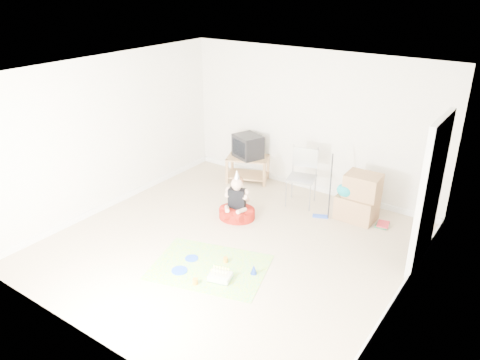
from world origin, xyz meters
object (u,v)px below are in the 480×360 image
Objects in this scene: tv_stand at (248,167)px; crt_tv at (248,146)px; folding_chair at (301,178)px; cardboard_boxes at (359,198)px; seated_woman at (237,208)px; birthday_cake at (220,277)px.

tv_stand is 1.79× the size of crt_tv.
tv_stand is 1.40m from folding_chair.
folding_chair is 1.28× the size of cardboard_boxes.
cardboard_boxes is (2.38, -0.26, 0.09)m from tv_stand.
seated_woman is at bearing -62.53° from tv_stand.
crt_tv is at bearing 166.55° from folding_chair.
folding_chair is 3.00× the size of birthday_cake.
cardboard_boxes is at bearing 34.48° from seated_woman.
seated_woman is (-0.62, -1.07, -0.31)m from folding_chair.
folding_chair is (1.35, -0.32, -0.22)m from crt_tv.
tv_stand is at bearing 117.47° from seated_woman.
tv_stand is 2.69× the size of birthday_cake.
crt_tv is 2.41m from cardboard_boxes.
tv_stand is at bearing 117.66° from birthday_cake.
cardboard_boxes reaches higher than birthday_cake.
tv_stand is 0.43m from crt_tv.
birthday_cake is (0.19, -2.61, -0.46)m from folding_chair.
folding_chair is at bearing -13.45° from tv_stand.
seated_woman is at bearing 117.83° from birthday_cake.
tv_stand is 2.39m from cardboard_boxes.
birthday_cake is (1.54, -2.93, -0.68)m from crt_tv.
seated_woman is at bearing -145.52° from cardboard_boxes.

